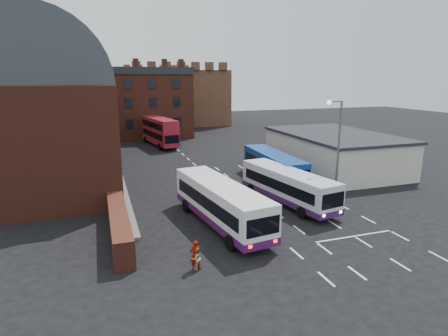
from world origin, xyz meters
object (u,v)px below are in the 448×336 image
object	(u,v)px
pedestrian_beige	(196,258)
street_lamp	(337,141)
bus_white_outbound	(221,201)
bus_blue	(273,165)
pedestrian_red	(195,255)
bus_white_inbound	(288,184)
bus_red_double	(160,131)

from	to	relation	value
pedestrian_beige	street_lamp	bearing A→B (deg)	-171.68
bus_white_outbound	bus_blue	bearing A→B (deg)	39.03
bus_blue	street_lamp	bearing A→B (deg)	110.12
bus_white_outbound	pedestrian_red	size ratio (longest dim) A/B	6.70
bus_blue	pedestrian_red	xyz separation A→B (m)	(-12.32, -15.31, -0.87)
bus_white_inbound	bus_blue	world-z (taller)	bus_blue
street_lamp	pedestrian_red	distance (m)	17.42
bus_white_outbound	bus_blue	world-z (taller)	bus_white_outbound
bus_white_inbound	pedestrian_red	size ratio (longest dim) A/B	6.21
bus_blue	bus_red_double	distance (m)	25.74
bus_white_outbound	bus_red_double	size ratio (longest dim) A/B	1.05
bus_white_outbound	bus_white_inbound	distance (m)	7.40
bus_white_inbound	street_lamp	xyz separation A→B (m)	(4.41, -0.27, 3.58)
street_lamp	pedestrian_beige	distance (m)	17.44
street_lamp	bus_blue	bearing A→B (deg)	108.62
bus_white_outbound	bus_blue	xyz separation A→B (m)	(8.91, 9.52, -0.10)
bus_white_outbound	street_lamp	distance (m)	12.06
bus_blue	pedestrian_beige	xyz separation A→B (m)	(-12.28, -15.34, -1.06)
bus_white_outbound	bus_white_inbound	bearing A→B (deg)	13.44
bus_white_inbound	pedestrian_beige	distance (m)	13.36
bus_red_double	street_lamp	world-z (taller)	street_lamp
bus_white_outbound	bus_red_double	distance (m)	34.07
bus_blue	street_lamp	xyz separation A→B (m)	(2.39, -7.10, 3.54)
pedestrian_beige	pedestrian_red	bearing A→B (deg)	-47.41
bus_white_outbound	pedestrian_beige	world-z (taller)	bus_white_outbound
bus_white_outbound	bus_red_double	xyz separation A→B (m)	(1.11, 34.05, 0.48)
bus_white_inbound	pedestrian_beige	xyz separation A→B (m)	(-10.26, -8.50, -1.02)
bus_blue	pedestrian_red	distance (m)	19.68
bus_blue	street_lamp	distance (m)	8.29
pedestrian_beige	bus_white_inbound	bearing A→B (deg)	-161.34
bus_red_double	street_lamp	bearing A→B (deg)	98.47
bus_red_double	street_lamp	xyz separation A→B (m)	(10.19, -31.63, 2.97)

